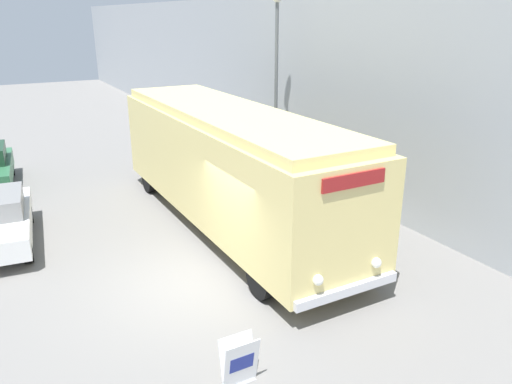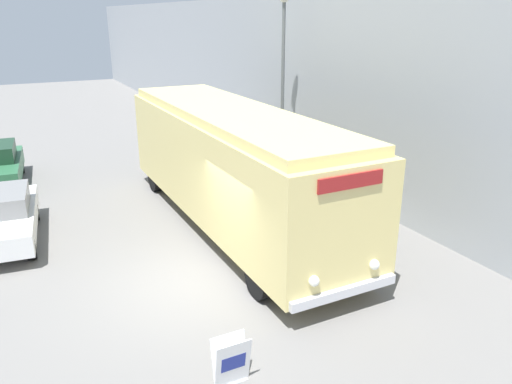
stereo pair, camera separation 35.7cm
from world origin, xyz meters
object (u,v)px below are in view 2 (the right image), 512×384
streetlamp (283,63)px  parked_car_near (0,217)px  sign_board (231,361)px  vintage_bus (232,162)px

streetlamp → parked_car_near: bearing=-171.6°
streetlamp → sign_board: bearing=-124.0°
vintage_bus → streetlamp: streetlamp is taller
vintage_bus → parked_car_near: size_ratio=2.54×
streetlamp → parked_car_near: streetlamp is taller
parked_car_near → streetlamp: bearing=14.4°
vintage_bus → sign_board: vintage_bus is taller
streetlamp → parked_car_near: (-9.45, -1.40, -3.51)m
streetlamp → vintage_bus: bearing=-137.4°
vintage_bus → streetlamp: 5.19m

